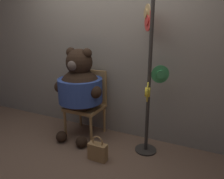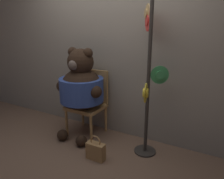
# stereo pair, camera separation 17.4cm
# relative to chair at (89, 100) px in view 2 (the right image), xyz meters

# --- Properties ---
(ground_plane) EXTENTS (14.00, 14.00, 0.00)m
(ground_plane) POSITION_rel_chair_xyz_m (0.27, -0.44, -0.51)
(ground_plane) COLOR brown
(wall_back) EXTENTS (8.00, 0.10, 2.51)m
(wall_back) POSITION_rel_chair_xyz_m (0.27, 0.24, 0.74)
(wall_back) COLOR gray
(wall_back) RESTS_ON ground_plane
(chair) EXTENTS (0.50, 0.46, 0.95)m
(chair) POSITION_rel_chair_xyz_m (0.00, 0.00, 0.00)
(chair) COLOR #B2844C
(chair) RESTS_ON ground_plane
(teddy_bear) EXTENTS (0.75, 0.66, 1.30)m
(teddy_bear) POSITION_rel_chair_xyz_m (-0.02, -0.16, 0.24)
(teddy_bear) COLOR black
(teddy_bear) RESTS_ON ground_plane
(hat_display_rack) EXTENTS (0.38, 0.54, 1.90)m
(hat_display_rack) POSITION_rel_chair_xyz_m (0.96, -0.11, 0.48)
(hat_display_rack) COLOR #332D28
(hat_display_rack) RESTS_ON ground_plane
(handbag_on_ground) EXTENTS (0.24, 0.10, 0.32)m
(handbag_on_ground) POSITION_rel_chair_xyz_m (0.49, -0.58, -0.39)
(handbag_on_ground) COLOR #A87A47
(handbag_on_ground) RESTS_ON ground_plane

